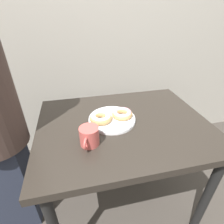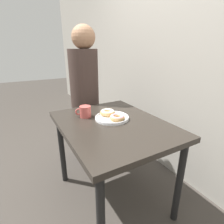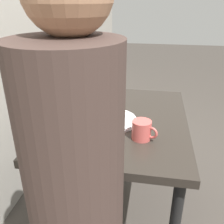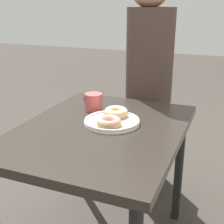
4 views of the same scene
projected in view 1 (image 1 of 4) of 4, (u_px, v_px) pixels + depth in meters
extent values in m
cube|color=#9E998E|center=(99.00, 7.00, 1.35)|extent=(8.00, 0.05, 2.60)
cube|color=#28231E|center=(124.00, 125.00, 1.02)|extent=(0.97, 0.75, 0.04)
cylinder|color=black|center=(206.00, 197.00, 1.02)|extent=(0.05, 0.05, 0.69)
cylinder|color=black|center=(60.00, 147.00, 1.39)|extent=(0.05, 0.05, 0.69)
cylinder|color=black|center=(158.00, 132.00, 1.55)|extent=(0.05, 0.05, 0.69)
cylinder|color=white|center=(112.00, 120.00, 1.01)|extent=(0.27, 0.27, 0.01)
torus|color=white|center=(112.00, 118.00, 1.01)|extent=(0.27, 0.27, 0.01)
torus|color=tan|center=(122.00, 114.00, 1.02)|extent=(0.12, 0.12, 0.04)
torus|color=pink|center=(122.00, 113.00, 1.02)|extent=(0.11, 0.11, 0.03)
torus|color=tan|center=(101.00, 118.00, 0.98)|extent=(0.17, 0.17, 0.04)
torus|color=silver|center=(101.00, 117.00, 0.98)|extent=(0.16, 0.16, 0.03)
cylinder|color=#B74C47|center=(89.00, 136.00, 0.83)|extent=(0.09, 0.09, 0.09)
cylinder|color=#382114|center=(89.00, 129.00, 0.80)|extent=(0.08, 0.08, 0.00)
torus|color=#B74C47|center=(86.00, 143.00, 0.78)|extent=(0.03, 0.06, 0.06)
cube|color=#232838|center=(9.00, 185.00, 1.11)|extent=(0.28, 0.20, 0.67)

